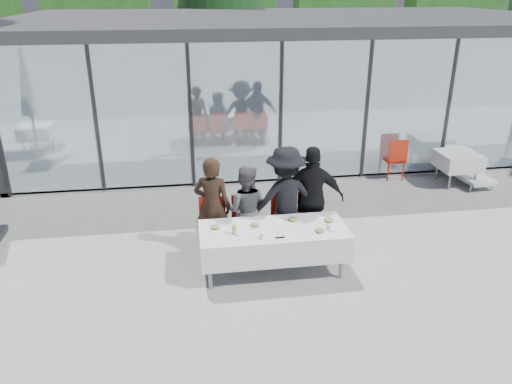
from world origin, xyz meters
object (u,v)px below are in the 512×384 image
diner_a (213,207)px  plate_b (255,225)px  spare_chair_b (396,157)px  diner_chair_d (311,217)px  diner_b (245,210)px  diner_d (312,198)px  diner_c (285,199)px  juice_bottle (234,229)px  diner_chair_c (285,219)px  diner_chair_a (213,223)px  diner_chair_b (245,221)px  plate_extra (320,231)px  lounger (465,169)px  folded_eyeglasses (280,238)px  plate_a (215,228)px  plate_c (293,220)px  spare_table_right (458,161)px  dining_table (273,241)px  plate_d (329,221)px

diner_a → plate_b: diner_a is taller
spare_chair_b → diner_chair_d: bearing=-133.8°
diner_b → diner_d: 1.14m
diner_c → juice_bottle: (-0.94, -0.83, -0.07)m
diner_chair_c → plate_b: 0.92m
diner_chair_a → diner_chair_b: 0.54m
diner_a → plate_extra: diner_a is taller
spare_chair_b → plate_extra: bearing=-126.6°
lounger → diner_chair_d: bearing=-149.4°
diner_d → folded_eyeglasses: diner_d is taller
diner_chair_b → folded_eyeglasses: size_ratio=6.96×
plate_a → diner_a: bearing=89.8°
plate_b → lounger: (5.37, 3.21, -0.52)m
diner_chair_c → plate_b: diner_chair_c is taller
plate_extra → plate_a: bearing=167.2°
plate_c → juice_bottle: (-0.96, -0.31, 0.06)m
diner_chair_a → lounger: 6.51m
plate_extra → lounger: (4.44, 3.55, -0.52)m
folded_eyeglasses → spare_chair_b: (3.47, 3.90, -0.22)m
diner_chair_b → spare_chair_b: same height
plate_b → diner_chair_c: bearing=47.5°
diner_chair_c → spare_table_right: diner_chair_c is taller
spare_chair_b → dining_table: bearing=-134.4°
diner_chair_b → lounger: 6.01m
plate_extra → lounger: bearing=38.6°
diner_chair_b → plate_d: (1.23, -0.67, 0.24)m
diner_b → plate_b: 0.64m
diner_d → plate_b: diner_d is taller
diner_b → plate_d: (1.23, -0.65, 0.02)m
diner_chair_c → spare_chair_b: same height
diner_chair_d → spare_table_right: (3.96, 2.33, 0.02)m
diner_d → juice_bottle: size_ratio=10.87×
diner_chair_c → diner_chair_d: size_ratio=1.00×
diner_chair_d → diner_c: bearing=-177.5°
diner_chair_b → plate_extra: diner_chair_b is taller
plate_d → diner_b: bearing=152.3°
diner_chair_b → diner_b: bearing=-90.0°
diner_chair_a → spare_table_right: diner_chair_a is taller
folded_eyeglasses → plate_d: bearing=25.2°
diner_a → folded_eyeglasses: diner_a is taller
plate_d → diner_chair_c: bearing=130.3°
diner_b → dining_table: bearing=129.8°
dining_table → diner_chair_a: 1.15m
diner_chair_b → juice_bottle: (-0.28, -0.85, 0.29)m
folded_eyeglasses → lounger: (5.06, 3.62, -0.50)m
plate_d → diner_chair_a: bearing=159.4°
diner_chair_b → plate_a: (-0.54, -0.64, 0.24)m
diner_c → plate_b: 0.89m
plate_b → plate_c: 0.63m
diner_a → folded_eyeglasses: size_ratio=12.11×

